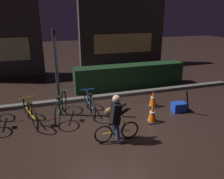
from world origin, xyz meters
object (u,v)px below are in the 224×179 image
at_px(street_post, 57,75).
at_px(closed_umbrella, 188,102).
at_px(parked_bike_center_right, 89,103).
at_px(traffic_cone_near, 152,114).
at_px(parked_bike_left_mid, 30,113).
at_px(parked_bike_center_left, 61,107).
at_px(cyclist, 116,118).
at_px(blue_crate, 179,107).
at_px(traffic_cone_far, 153,99).

height_order(street_post, closed_umbrella, street_post).
distance_m(parked_bike_center_right, traffic_cone_near, 2.02).
bearing_deg(parked_bike_left_mid, closed_umbrella, -115.90).
relative_size(parked_bike_left_mid, parked_bike_center_left, 0.92).
relative_size(street_post, parked_bike_center_right, 1.67).
bearing_deg(parked_bike_center_left, closed_umbrella, -87.84).
bearing_deg(parked_bike_center_left, parked_bike_center_right, -69.87).
xyz_separation_m(parked_bike_center_left, cyclist, (1.20, -1.72, 0.26)).
distance_m(street_post, blue_crate, 4.06).
relative_size(street_post, blue_crate, 6.06).
distance_m(traffic_cone_near, blue_crate, 1.26).
bearing_deg(parked_bike_center_left, blue_crate, -84.64).
height_order(parked_bike_center_right, traffic_cone_near, parked_bike_center_right).
relative_size(street_post, parked_bike_center_left, 1.58).
distance_m(parked_bike_center_left, traffic_cone_far, 3.12).
bearing_deg(street_post, blue_crate, -13.42).
height_order(traffic_cone_far, cyclist, cyclist).
height_order(traffic_cone_far, closed_umbrella, closed_umbrella).
distance_m(parked_bike_center_left, traffic_cone_near, 2.79).
relative_size(traffic_cone_far, closed_umbrella, 0.65).
bearing_deg(traffic_cone_near, closed_umbrella, 6.51).
bearing_deg(blue_crate, traffic_cone_far, 135.20).
distance_m(cyclist, closed_umbrella, 2.79).
relative_size(parked_bike_left_mid, cyclist, 1.25).
height_order(parked_bike_center_right, traffic_cone_far, parked_bike_center_right).
xyz_separation_m(blue_crate, closed_umbrella, (0.13, -0.25, 0.26)).
height_order(street_post, parked_bike_center_right, street_post).
distance_m(parked_bike_center_right, cyclist, 1.84).
bearing_deg(parked_bike_left_mid, parked_bike_center_left, -99.46).
bearing_deg(cyclist, closed_umbrella, 16.65).
bearing_deg(traffic_cone_near, traffic_cone_far, 61.59).
distance_m(parked_bike_left_mid, traffic_cone_far, 4.01).
xyz_separation_m(parked_bike_center_left, closed_umbrella, (3.87, -0.95, 0.05)).
xyz_separation_m(parked_bike_left_mid, traffic_cone_near, (3.46, -1.00, -0.08)).
xyz_separation_m(parked_bike_left_mid, parked_bike_center_left, (0.90, 0.10, 0.03)).
relative_size(parked_bike_left_mid, traffic_cone_near, 2.93).
distance_m(parked_bike_left_mid, parked_bike_center_right, 1.81).
bearing_deg(traffic_cone_far, parked_bike_left_mid, -179.59).
bearing_deg(blue_crate, street_post, 166.58).
bearing_deg(street_post, traffic_cone_near, -26.69).
xyz_separation_m(traffic_cone_far, cyclist, (-1.92, -1.65, 0.36)).
bearing_deg(traffic_cone_far, blue_crate, -44.80).
height_order(parked_bike_center_right, cyclist, cyclist).
relative_size(traffic_cone_far, blue_crate, 1.25).
bearing_deg(street_post, parked_bike_left_mid, -160.95).
height_order(parked_bike_center_left, parked_bike_center_right, parked_bike_center_left).
distance_m(traffic_cone_far, cyclist, 2.56).
bearing_deg(street_post, parked_bike_center_right, -8.20).
bearing_deg(blue_crate, parked_bike_center_left, 169.44).
xyz_separation_m(traffic_cone_near, cyclist, (-1.36, -0.62, 0.37)).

